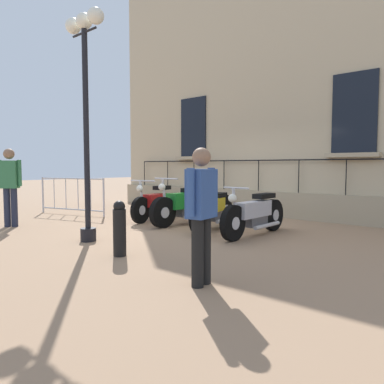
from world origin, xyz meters
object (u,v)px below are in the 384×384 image
at_px(lamppost, 85,88).
at_px(crowd_barrier, 72,195).
at_px(motorcycle_yellow, 212,209).
at_px(pedestrian_walking, 201,209).
at_px(bollard, 120,228).
at_px(motorcycle_silver, 255,214).
at_px(pedestrian_standing, 10,182).
at_px(motorcycle_green, 183,206).
at_px(motorcycle_red, 156,204).

xyz_separation_m(lamppost, crowd_barrier, (-1.80, -3.54, -2.19)).
bearing_deg(motorcycle_yellow, pedestrian_walking, 36.06).
relative_size(lamppost, bollard, 4.77).
relative_size(motorcycle_silver, lamppost, 0.53).
relative_size(crowd_barrier, bollard, 2.58).
bearing_deg(motorcycle_silver, bollard, -13.33).
bearing_deg(pedestrian_walking, pedestrian_standing, -93.25).
height_order(motorcycle_silver, bollard, motorcycle_silver).
bearing_deg(motorcycle_green, motorcycle_silver, 87.65).
bearing_deg(pedestrian_walking, motorcycle_red, -127.60).
bearing_deg(motorcycle_red, crowd_barrier, -72.44).
height_order(motorcycle_silver, pedestrian_standing, pedestrian_standing).
xyz_separation_m(motorcycle_yellow, lamppost, (2.46, -0.95, 2.31)).
xyz_separation_m(motorcycle_yellow, pedestrian_walking, (3.03, 2.21, 0.43)).
bearing_deg(bollard, pedestrian_standing, -91.18).
distance_m(crowd_barrier, pedestrian_standing, 2.24).
height_order(lamppost, pedestrian_walking, lamppost).
bearing_deg(crowd_barrier, motorcycle_yellow, 98.38).
relative_size(crowd_barrier, pedestrian_walking, 1.39).
xyz_separation_m(motorcycle_green, bollard, (2.88, 1.33, -0.01)).
relative_size(lamppost, pedestrian_walking, 2.57).
height_order(motorcycle_red, crowd_barrier, crowd_barrier).
relative_size(motorcycle_yellow, bollard, 2.32).
relative_size(motorcycle_green, pedestrian_walking, 1.27).
distance_m(motorcycle_green, motorcycle_silver, 1.99).
bearing_deg(lamppost, motorcycle_silver, 141.20).
bearing_deg(bollard, pedestrian_walking, 82.20).
bearing_deg(motorcycle_yellow, bollard, 7.78).
distance_m(motorcycle_red, pedestrian_walking, 5.23).
xyz_separation_m(motorcycle_red, crowd_barrier, (0.81, -2.57, 0.14)).
bearing_deg(crowd_barrier, motorcycle_silver, 97.04).
height_order(motorcycle_silver, pedestrian_walking, pedestrian_walking).
distance_m(lamppost, crowd_barrier, 4.54).
relative_size(bollard, pedestrian_walking, 0.54).
xyz_separation_m(motorcycle_yellow, bollard, (2.78, 0.38, -0.02)).
distance_m(motorcycle_red, pedestrian_standing, 3.38).
bearing_deg(pedestrian_standing, crowd_barrier, -157.72).
bearing_deg(motorcycle_red, lamppost, 20.40).
height_order(motorcycle_green, pedestrian_standing, pedestrian_standing).
distance_m(motorcycle_yellow, lamppost, 3.50).
xyz_separation_m(crowd_barrier, bollard, (2.12, 4.87, -0.14)).
height_order(motorcycle_green, pedestrian_walking, pedestrian_walking).
bearing_deg(pedestrian_standing, lamppost, 94.97).
relative_size(motorcycle_red, motorcycle_silver, 0.88).
bearing_deg(motorcycle_green, bollard, 24.76).
height_order(bollard, pedestrian_standing, pedestrian_standing).
height_order(motorcycle_red, pedestrian_standing, pedestrian_standing).
height_order(lamppost, crowd_barrier, lamppost).
relative_size(motorcycle_red, motorcycle_green, 0.95).
relative_size(motorcycle_yellow, pedestrian_standing, 1.12).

